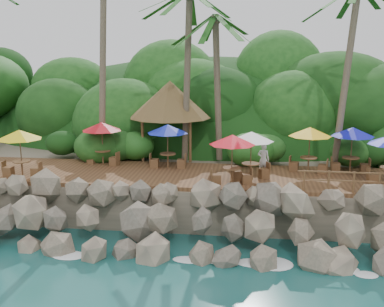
# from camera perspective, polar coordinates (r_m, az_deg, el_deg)

# --- Properties ---
(ground) EXTENTS (140.00, 140.00, 0.00)m
(ground) POSITION_cam_1_polar(r_m,az_deg,el_deg) (19.27, -2.36, -13.81)
(ground) COLOR #19514F
(ground) RESTS_ON ground
(land_base) EXTENTS (32.00, 25.20, 2.10)m
(land_base) POSITION_cam_1_polar(r_m,az_deg,el_deg) (33.99, 2.16, -0.27)
(land_base) COLOR gray
(land_base) RESTS_ON ground
(jungle_hill) EXTENTS (44.80, 28.00, 15.40)m
(jungle_hill) POSITION_cam_1_polar(r_m,az_deg,el_deg) (41.52, 3.10, 0.57)
(jungle_hill) COLOR #143811
(jungle_hill) RESTS_ON ground
(seawall) EXTENTS (29.00, 4.00, 2.30)m
(seawall) POSITION_cam_1_polar(r_m,az_deg,el_deg) (20.62, -1.44, -8.51)
(seawall) COLOR gray
(seawall) RESTS_ON ground
(terrace) EXTENTS (26.00, 5.00, 0.20)m
(terrace) POSITION_cam_1_polar(r_m,az_deg,el_deg) (24.06, -0.00, -2.79)
(terrace) COLOR brown
(terrace) RESTS_ON land_base
(jungle_foliage) EXTENTS (44.00, 16.00, 12.00)m
(jungle_foliage) POSITION_cam_1_polar(r_m,az_deg,el_deg) (33.27, 1.99, -2.41)
(jungle_foliage) COLOR #143811
(jungle_foliage) RESTS_ON ground
(foam_line) EXTENTS (25.20, 0.80, 0.06)m
(foam_line) POSITION_cam_1_polar(r_m,az_deg,el_deg) (19.52, -2.20, -13.35)
(foam_line) COLOR white
(foam_line) RESTS_ON ground
(palapa) EXTENTS (4.92, 4.92, 4.60)m
(palapa) POSITION_cam_1_polar(r_m,az_deg,el_deg) (27.62, -2.75, 6.75)
(palapa) COLOR brown
(palapa) RESTS_ON ground
(dining_clusters) EXTENTS (25.46, 5.28, 2.43)m
(dining_clusters) POSITION_cam_1_polar(r_m,az_deg,el_deg) (23.22, 3.40, 1.98)
(dining_clusters) COLOR brown
(dining_clusters) RESTS_ON terrace
(waiter) EXTENTS (0.68, 0.53, 1.67)m
(waiter) POSITION_cam_1_polar(r_m,az_deg,el_deg) (23.87, 8.87, -0.75)
(waiter) COLOR silver
(waiter) RESTS_ON terrace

